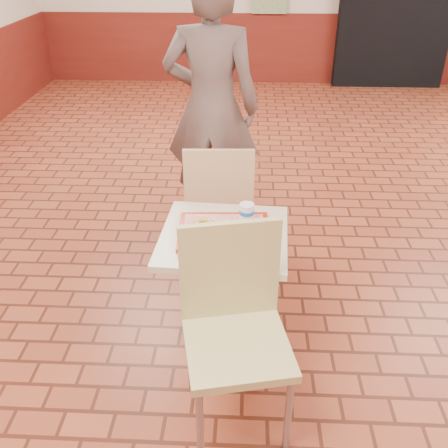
{
  "coord_description": "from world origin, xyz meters",
  "views": [
    {
      "loc": [
        -0.88,
        -2.87,
        2.07
      ],
      "look_at": [
        -0.99,
        -0.66,
        0.76
      ],
      "focal_mm": 40.0,
      "sensor_mm": 36.0,
      "label": 1
    }
  ],
  "objects_px": {
    "ring_donut": "(204,223)",
    "long_john_donut": "(244,229)",
    "main_table": "(224,269)",
    "chair_main_front": "(234,320)",
    "customer": "(212,108)",
    "paper_cup": "(247,212)",
    "serving_tray": "(224,232)",
    "chair_main_back": "(219,202)"
  },
  "relations": [
    {
      "from": "main_table",
      "to": "customer",
      "type": "height_order",
      "value": "customer"
    },
    {
      "from": "chair_main_front",
      "to": "ring_donut",
      "type": "bearing_deg",
      "value": 96.7
    },
    {
      "from": "ring_donut",
      "to": "long_john_donut",
      "type": "xyz_separation_m",
      "value": [
        0.21,
        -0.05,
        0.01
      ]
    },
    {
      "from": "chair_main_front",
      "to": "customer",
      "type": "xyz_separation_m",
      "value": [
        -0.22,
        1.8,
        0.4
      ]
    },
    {
      "from": "customer",
      "to": "long_john_donut",
      "type": "bearing_deg",
      "value": 105.64
    },
    {
      "from": "main_table",
      "to": "chair_main_back",
      "type": "relative_size",
      "value": 0.74
    },
    {
      "from": "ring_donut",
      "to": "paper_cup",
      "type": "relative_size",
      "value": 1.09
    },
    {
      "from": "customer",
      "to": "long_john_donut",
      "type": "height_order",
      "value": "customer"
    },
    {
      "from": "ring_donut",
      "to": "chair_main_back",
      "type": "bearing_deg",
      "value": 86.11
    },
    {
      "from": "chair_main_front",
      "to": "chair_main_back",
      "type": "relative_size",
      "value": 1.06
    },
    {
      "from": "chair_main_front",
      "to": "customer",
      "type": "distance_m",
      "value": 1.86
    },
    {
      "from": "serving_tray",
      "to": "long_john_donut",
      "type": "xyz_separation_m",
      "value": [
        0.1,
        -0.03,
        0.04
      ]
    },
    {
      "from": "chair_main_front",
      "to": "ring_donut",
      "type": "height_order",
      "value": "chair_main_front"
    },
    {
      "from": "chair_main_back",
      "to": "paper_cup",
      "type": "relative_size",
      "value": 9.36
    },
    {
      "from": "customer",
      "to": "paper_cup",
      "type": "distance_m",
      "value": 1.25
    },
    {
      "from": "ring_donut",
      "to": "customer",
      "type": "bearing_deg",
      "value": 91.98
    },
    {
      "from": "main_table",
      "to": "chair_main_front",
      "type": "height_order",
      "value": "chair_main_front"
    },
    {
      "from": "chair_main_back",
      "to": "customer",
      "type": "bearing_deg",
      "value": -84.8
    },
    {
      "from": "paper_cup",
      "to": "serving_tray",
      "type": "bearing_deg",
      "value": -141.53
    },
    {
      "from": "chair_main_back",
      "to": "long_john_donut",
      "type": "xyz_separation_m",
      "value": [
        0.17,
        -0.7,
        0.22
      ]
    },
    {
      "from": "main_table",
      "to": "paper_cup",
      "type": "bearing_deg",
      "value": 38.47
    },
    {
      "from": "ring_donut",
      "to": "paper_cup",
      "type": "height_order",
      "value": "paper_cup"
    },
    {
      "from": "main_table",
      "to": "paper_cup",
      "type": "height_order",
      "value": "paper_cup"
    },
    {
      "from": "customer",
      "to": "long_john_donut",
      "type": "relative_size",
      "value": 10.97
    },
    {
      "from": "chair_main_front",
      "to": "ring_donut",
      "type": "relative_size",
      "value": 9.09
    },
    {
      "from": "main_table",
      "to": "chair_main_front",
      "type": "bearing_deg",
      "value": -82.08
    },
    {
      "from": "long_john_donut",
      "to": "customer",
      "type": "bearing_deg",
      "value": 100.91
    },
    {
      "from": "paper_cup",
      "to": "customer",
      "type": "bearing_deg",
      "value": 102.55
    },
    {
      "from": "customer",
      "to": "long_john_donut",
      "type": "distance_m",
      "value": 1.37
    },
    {
      "from": "chair_main_back",
      "to": "customer",
      "type": "height_order",
      "value": "customer"
    },
    {
      "from": "serving_tray",
      "to": "ring_donut",
      "type": "bearing_deg",
      "value": 167.8
    },
    {
      "from": "ring_donut",
      "to": "main_table",
      "type": "bearing_deg",
      "value": -12.2
    },
    {
      "from": "main_table",
      "to": "ring_donut",
      "type": "xyz_separation_m",
      "value": [
        -0.11,
        0.02,
        0.27
      ]
    },
    {
      "from": "chair_main_front",
      "to": "paper_cup",
      "type": "bearing_deg",
      "value": 73.6
    },
    {
      "from": "serving_tray",
      "to": "ring_donut",
      "type": "height_order",
      "value": "ring_donut"
    },
    {
      "from": "chair_main_front",
      "to": "paper_cup",
      "type": "relative_size",
      "value": 9.9
    },
    {
      "from": "chair_main_front",
      "to": "long_john_donut",
      "type": "bearing_deg",
      "value": 73.89
    },
    {
      "from": "chair_main_back",
      "to": "long_john_donut",
      "type": "relative_size",
      "value": 5.39
    },
    {
      "from": "long_john_donut",
      "to": "chair_main_back",
      "type": "bearing_deg",
      "value": 103.41
    },
    {
      "from": "chair_main_back",
      "to": "long_john_donut",
      "type": "bearing_deg",
      "value": 100.57
    },
    {
      "from": "chair_main_back",
      "to": "ring_donut",
      "type": "bearing_deg",
      "value": 83.27
    },
    {
      "from": "main_table",
      "to": "ring_donut",
      "type": "relative_size",
      "value": 6.37
    }
  ]
}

